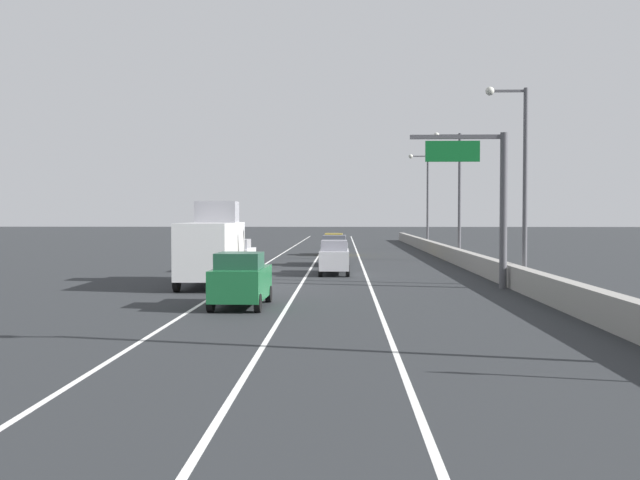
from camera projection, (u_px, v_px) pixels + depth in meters
ground_plane at (341, 253)px, 66.88m from camera, size 320.00×320.00×0.00m
lane_stripe_left at (273, 259)px, 58.07m from camera, size 0.16×130.00×0.00m
lane_stripe_center at (317, 259)px, 57.96m from camera, size 0.16×130.00×0.00m
lane_stripe_right at (360, 259)px, 57.84m from camera, size 0.16×130.00×0.00m
jersey_barrier_right at (483, 265)px, 42.62m from camera, size 0.60×120.00×1.10m
overhead_sign_gantry at (488, 190)px, 34.40m from camera, size 4.68×0.36×7.50m
lamp_post_right_second at (520, 171)px, 35.91m from camera, size 2.14×0.44×9.97m
lamp_post_right_third at (456, 187)px, 55.56m from camera, size 2.14×0.44×9.97m
lamp_post_right_fourth at (425, 195)px, 75.22m from camera, size 2.14×0.44×9.97m
car_yellow_0 at (334, 244)px, 64.04m from camera, size 1.89×4.49×1.95m
car_gray_1 at (335, 250)px, 50.87m from camera, size 1.97×4.66×2.14m
car_green_2 at (241, 280)px, 27.44m from camera, size 2.02×4.06×2.11m
car_white_3 at (237, 256)px, 44.78m from camera, size 1.99×4.11×2.05m
car_silver_4 at (334, 257)px, 42.92m from camera, size 1.79×4.74×2.05m
box_truck at (212, 247)px, 36.08m from camera, size 2.60×7.71×4.26m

